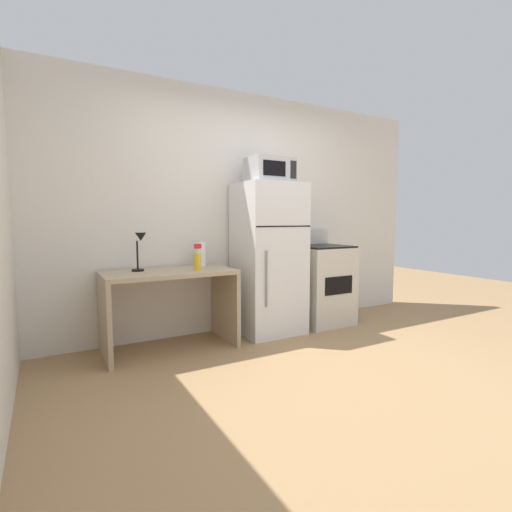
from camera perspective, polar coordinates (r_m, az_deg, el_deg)
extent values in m
plane|color=#9E7A51|center=(3.12, 12.35, -17.70)|extent=(12.00, 12.00, 0.00)
cube|color=silver|center=(4.28, -2.66, 6.57)|extent=(5.00, 0.10, 2.60)
cube|color=tan|center=(3.62, -13.01, -2.43)|extent=(1.19, 0.62, 0.04)
cube|color=tan|center=(3.58, -21.86, -8.91)|extent=(0.04, 0.62, 0.71)
cube|color=tan|center=(3.89, -4.65, -7.38)|extent=(0.04, 0.62, 0.71)
cylinder|color=black|center=(3.64, -17.36, -2.04)|extent=(0.11, 0.11, 0.02)
cylinder|color=black|center=(3.62, -17.43, 0.14)|extent=(0.02, 0.02, 0.26)
cone|color=black|center=(3.60, -16.97, 2.79)|extent=(0.10, 0.10, 0.08)
cylinder|color=white|center=(3.88, -8.37, 0.26)|extent=(0.11, 0.11, 0.24)
cylinder|color=yellow|center=(3.55, -8.78, -0.88)|extent=(0.06, 0.06, 0.16)
cylinder|color=white|center=(3.54, -8.81, 0.77)|extent=(0.02, 0.02, 0.04)
cube|color=red|center=(3.53, -8.76, 1.47)|extent=(0.06, 0.03, 0.04)
cube|color=white|center=(4.07, 1.90, -0.41)|extent=(0.66, 0.60, 1.60)
cube|color=black|center=(3.79, 4.28, 4.48)|extent=(0.65, 0.00, 0.01)
cylinder|color=gray|center=(3.71, 1.62, -3.48)|extent=(0.02, 0.02, 0.56)
cube|color=#B7B7BC|center=(4.06, 2.10, 12.75)|extent=(0.46, 0.34, 0.26)
cube|color=black|center=(3.89, 2.81, 13.07)|extent=(0.26, 0.01, 0.15)
cube|color=black|center=(4.01, 5.67, 12.81)|extent=(0.07, 0.01, 0.18)
cube|color=beige|center=(4.53, 9.80, -4.36)|extent=(0.61, 0.60, 0.90)
cube|color=black|center=(4.47, 9.90, 1.45)|extent=(0.58, 0.58, 0.02)
cube|color=beige|center=(4.69, 7.76, 2.89)|extent=(0.61, 0.04, 0.18)
cube|color=black|center=(4.30, 12.37, -4.34)|extent=(0.39, 0.01, 0.20)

